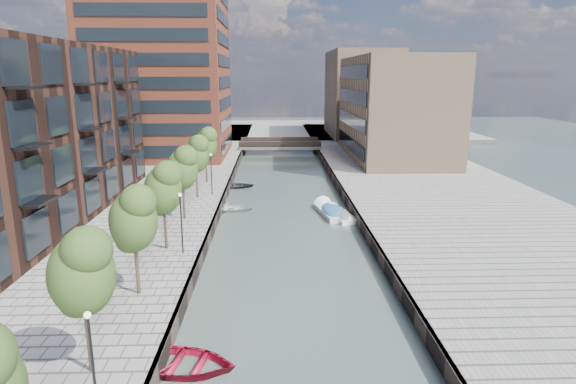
{
  "coord_description": "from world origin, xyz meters",
  "views": [
    {
      "loc": [
        -1.19,
        -6.28,
        12.52
      ],
      "look_at": [
        0.0,
        30.67,
        3.5
      ],
      "focal_mm": 30.0,
      "sensor_mm": 36.0,
      "label": 1
    }
  ],
  "objects_px": {
    "tree_4": "(182,167)",
    "tree_5": "(195,153)",
    "tree_1": "(81,270)",
    "sloop_3": "(229,211)",
    "motorboat_3": "(330,211)",
    "tree_6": "(205,143)",
    "tree_3": "(163,187)",
    "motorboat_4": "(340,215)",
    "bridge": "(280,145)",
    "sloop_2": "(181,369)",
    "sloop_4": "(236,187)",
    "car": "(365,154)",
    "tree_2": "(133,217)"
  },
  "relations": [
    {
      "from": "tree_4",
      "to": "tree_5",
      "type": "relative_size",
      "value": 1.0
    },
    {
      "from": "tree_1",
      "to": "tree_4",
      "type": "relative_size",
      "value": 1.0
    },
    {
      "from": "sloop_3",
      "to": "motorboat_3",
      "type": "height_order",
      "value": "motorboat_3"
    },
    {
      "from": "tree_1",
      "to": "tree_6",
      "type": "relative_size",
      "value": 1.0
    },
    {
      "from": "tree_3",
      "to": "motorboat_4",
      "type": "height_order",
      "value": "tree_3"
    },
    {
      "from": "bridge",
      "to": "tree_6",
      "type": "relative_size",
      "value": 2.18
    },
    {
      "from": "tree_5",
      "to": "sloop_3",
      "type": "bearing_deg",
      "value": -23.96
    },
    {
      "from": "tree_5",
      "to": "sloop_2",
      "type": "relative_size",
      "value": 1.2
    },
    {
      "from": "sloop_3",
      "to": "tree_4",
      "type": "bearing_deg",
      "value": 157.19
    },
    {
      "from": "bridge",
      "to": "sloop_4",
      "type": "distance_m",
      "value": 25.24
    },
    {
      "from": "tree_5",
      "to": "car",
      "type": "xyz_separation_m",
      "value": [
        20.43,
        21.9,
        -3.73
      ]
    },
    {
      "from": "sloop_4",
      "to": "car",
      "type": "relative_size",
      "value": 1.22
    },
    {
      "from": "tree_1",
      "to": "sloop_4",
      "type": "height_order",
      "value": "tree_1"
    },
    {
      "from": "sloop_2",
      "to": "tree_4",
      "type": "bearing_deg",
      "value": 20.35
    },
    {
      "from": "sloop_2",
      "to": "sloop_4",
      "type": "bearing_deg",
      "value": 11.16
    },
    {
      "from": "tree_5",
      "to": "motorboat_3",
      "type": "distance_m",
      "value": 13.81
    },
    {
      "from": "motorboat_4",
      "to": "tree_4",
      "type": "bearing_deg",
      "value": -166.12
    },
    {
      "from": "tree_1",
      "to": "sloop_4",
      "type": "distance_m",
      "value": 36.9
    },
    {
      "from": "tree_3",
      "to": "sloop_2",
      "type": "distance_m",
      "value": 13.99
    },
    {
      "from": "tree_4",
      "to": "motorboat_3",
      "type": "bearing_deg",
      "value": 19.57
    },
    {
      "from": "car",
      "to": "sloop_2",
      "type": "bearing_deg",
      "value": -113.27
    },
    {
      "from": "tree_5",
      "to": "tree_3",
      "type": "bearing_deg",
      "value": -90.0
    },
    {
      "from": "sloop_2",
      "to": "car",
      "type": "xyz_separation_m",
      "value": [
        17.19,
        48.44,
        1.58
      ]
    },
    {
      "from": "tree_1",
      "to": "sloop_3",
      "type": "xyz_separation_m",
      "value": [
        3.1,
        26.62,
        -5.31
      ]
    },
    {
      "from": "tree_1",
      "to": "tree_5",
      "type": "distance_m",
      "value": 28.0
    },
    {
      "from": "car",
      "to": "tree_1",
      "type": "bearing_deg",
      "value": -115.99
    },
    {
      "from": "sloop_3",
      "to": "motorboat_4",
      "type": "relative_size",
      "value": 0.96
    },
    {
      "from": "bridge",
      "to": "sloop_3",
      "type": "xyz_separation_m",
      "value": [
        -5.4,
        -34.38,
        -1.39
      ]
    },
    {
      "from": "sloop_2",
      "to": "tree_1",
      "type": "bearing_deg",
      "value": 125.35
    },
    {
      "from": "tree_5",
      "to": "motorboat_4",
      "type": "xyz_separation_m",
      "value": [
        13.34,
        -3.7,
        -5.12
      ]
    },
    {
      "from": "tree_5",
      "to": "tree_6",
      "type": "distance_m",
      "value": 7.0
    },
    {
      "from": "bridge",
      "to": "sloop_3",
      "type": "relative_size",
      "value": 2.84
    },
    {
      "from": "sloop_3",
      "to": "tree_1",
      "type": "bearing_deg",
      "value": 179.42
    },
    {
      "from": "bridge",
      "to": "tree_5",
      "type": "distance_m",
      "value": 34.3
    },
    {
      "from": "sloop_2",
      "to": "motorboat_3",
      "type": "relative_size",
      "value": 0.83
    },
    {
      "from": "tree_6",
      "to": "car",
      "type": "xyz_separation_m",
      "value": [
        20.43,
        14.9,
        -3.73
      ]
    },
    {
      "from": "tree_1",
      "to": "tree_4",
      "type": "height_order",
      "value": "same"
    },
    {
      "from": "tree_2",
      "to": "motorboat_4",
      "type": "relative_size",
      "value": 1.24
    },
    {
      "from": "tree_6",
      "to": "tree_4",
      "type": "bearing_deg",
      "value": -90.0
    },
    {
      "from": "tree_2",
      "to": "tree_6",
      "type": "distance_m",
      "value": 28.0
    },
    {
      "from": "bridge",
      "to": "car",
      "type": "bearing_deg",
      "value": -42.92
    },
    {
      "from": "tree_3",
      "to": "tree_2",
      "type": "bearing_deg",
      "value": -90.0
    },
    {
      "from": "tree_3",
      "to": "tree_1",
      "type": "bearing_deg",
      "value": -90.0
    },
    {
      "from": "motorboat_3",
      "to": "motorboat_4",
      "type": "distance_m",
      "value": 1.4
    },
    {
      "from": "sloop_4",
      "to": "sloop_3",
      "type": "bearing_deg",
      "value": 175.16
    },
    {
      "from": "tree_4",
      "to": "motorboat_4",
      "type": "xyz_separation_m",
      "value": [
        13.34,
        3.3,
        -5.12
      ]
    },
    {
      "from": "sloop_2",
      "to": "sloop_4",
      "type": "height_order",
      "value": "sloop_2"
    },
    {
      "from": "tree_6",
      "to": "sloop_3",
      "type": "bearing_deg",
      "value": -69.69
    },
    {
      "from": "bridge",
      "to": "tree_3",
      "type": "relative_size",
      "value": 2.18
    },
    {
      "from": "tree_4",
      "to": "tree_5",
      "type": "xyz_separation_m",
      "value": [
        0.0,
        7.0,
        0.0
      ]
    }
  ]
}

